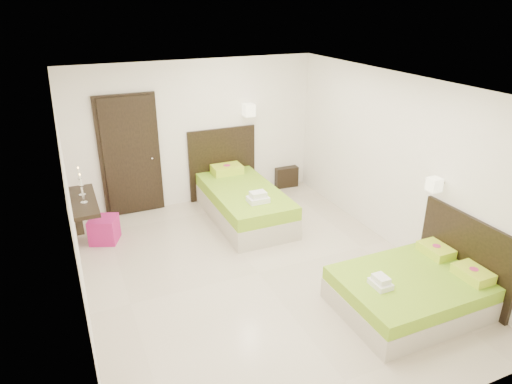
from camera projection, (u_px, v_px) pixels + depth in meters
name	position (u px, v px, depth m)	size (l,w,h in m)	color
floor	(258.00, 273.00, 6.39)	(5.50, 5.50, 0.00)	beige
bed_single	(242.00, 200.00, 7.91)	(1.30, 2.17, 1.79)	#BDB6A1
bed_double	(415.00, 289.00, 5.60)	(1.73, 1.47, 1.43)	#BDB6A1
nightstand	(284.00, 175.00, 9.34)	(0.47, 0.41, 0.41)	black
ottoman	(104.00, 230.00, 7.15)	(0.40, 0.40, 0.40)	#A81662
door	(130.00, 156.00, 7.80)	(1.02, 0.15, 2.14)	black
console_shelf	(83.00, 202.00, 6.64)	(0.35, 1.20, 0.78)	black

